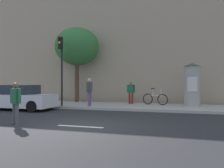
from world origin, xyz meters
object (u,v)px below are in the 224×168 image
pedestrian_tallest (16,100)px  parked_car_blue (18,98)px  pedestrian_near_pole (89,90)px  poster_column (192,84)px  traffic_light (61,60)px  bicycle_leaning (155,99)px  pedestrian_in_red_top (131,91)px  street_tree (77,47)px

pedestrian_tallest → parked_car_blue: pedestrian_tallest is taller
pedestrian_tallest → pedestrian_near_pole: size_ratio=0.93×
poster_column → parked_car_blue: (-9.97, -3.81, -0.80)m
traffic_light → poster_column: traffic_light is taller
traffic_light → parked_car_blue: 3.43m
pedestrian_tallest → pedestrian_near_pole: (0.65, 5.94, 0.24)m
traffic_light → pedestrian_near_pole: (1.78, 0.34, -1.87)m
traffic_light → parked_car_blue: traffic_light is taller
poster_column → pedestrian_near_pole: size_ratio=1.54×
poster_column → bicycle_leaning: (-2.32, 0.09, -0.97)m
pedestrian_tallest → pedestrian_in_red_top: bearing=71.4°
pedestrian_near_pole → pedestrian_in_red_top: (2.14, 2.35, -0.13)m
pedestrian_near_pole → traffic_light: bearing=-169.1°
street_tree → pedestrian_in_red_top: 5.46m
pedestrian_tallest → street_tree: bearing=99.9°
parked_car_blue → pedestrian_near_pole: bearing=24.3°
bicycle_leaning → pedestrian_near_pole: bearing=-150.5°
pedestrian_near_pole → street_tree: bearing=127.2°
pedestrian_in_red_top → parked_car_blue: bearing=-145.7°
traffic_light → pedestrian_tallest: 6.09m
bicycle_leaning → poster_column: bearing=-2.1°
pedestrian_in_red_top → parked_car_blue: (-6.00, -4.09, -0.34)m
traffic_light → pedestrian_tallest: (1.13, -5.60, -2.11)m
street_tree → pedestrian_in_red_top: (4.32, -0.52, -3.29)m
street_tree → pedestrian_tallest: 9.57m
traffic_light → parked_car_blue: size_ratio=1.00×
traffic_light → pedestrian_tallest: size_ratio=2.66×
traffic_light → pedestrian_in_red_top: 5.16m
pedestrian_near_pole → parked_car_blue: bearing=-155.7°
poster_column → traffic_light: bearing=-163.0°
parked_car_blue → pedestrian_tallest: bearing=-52.6°
traffic_light → pedestrian_near_pole: bearing=10.9°
pedestrian_tallest → parked_car_blue: bearing=127.4°
poster_column → pedestrian_tallest: size_ratio=1.66×
pedestrian_in_red_top → bicycle_leaning: 1.75m
street_tree → parked_car_blue: bearing=-110.0°
pedestrian_near_pole → parked_car_blue: pedestrian_near_pole is taller
traffic_light → bicycle_leaning: traffic_light is taller
poster_column → bicycle_leaning: 2.51m
pedestrian_tallest → traffic_light: bearing=101.4°
bicycle_leaning → parked_car_blue: size_ratio=0.40×
street_tree → pedestrian_near_pole: street_tree is taller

